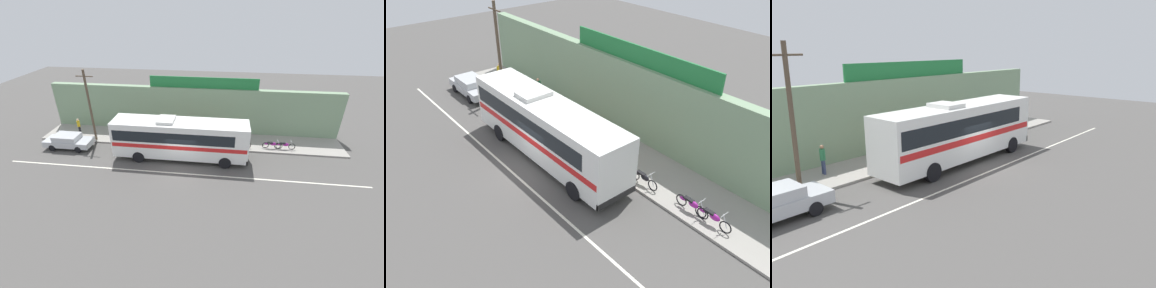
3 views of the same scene
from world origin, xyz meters
TOP-DOWN VIEW (x-y plane):
  - ground_plane at (0.00, 0.00)m, footprint 70.00×70.00m
  - sidewalk_slab at (0.00, 5.20)m, footprint 30.00×3.60m
  - storefront_facade at (0.00, 7.35)m, footprint 30.00×0.70m
  - storefront_billboard at (1.23, 7.35)m, footprint 10.91×0.12m
  - road_center_stripe at (0.00, -0.80)m, footprint 30.00×0.14m
  - intercity_bus at (-0.33, 1.66)m, footprint 11.72×2.66m
  - parked_car at (-11.20, 2.16)m, footprint 4.43×1.86m
  - utility_pole at (-9.27, 3.82)m, footprint 1.60×0.22m
  - motorcycle_blue at (9.28, 4.17)m, footprint 1.94×0.56m
  - motorcycle_red at (5.22, 3.93)m, footprint 1.85×0.56m
  - motorcycle_orange at (8.13, 4.16)m, footprint 1.87×0.56m
  - pedestrian_by_curb at (-7.02, 5.59)m, footprint 0.30×0.48m
  - pedestrian_far_right at (-11.53, 4.88)m, footprint 0.30×0.48m

SIDE VIEW (x-z plane):
  - ground_plane at x=0.00m, z-range 0.00..0.00m
  - road_center_stripe at x=0.00m, z-range 0.00..0.01m
  - sidewalk_slab at x=0.00m, z-range 0.00..0.14m
  - motorcycle_blue at x=9.28m, z-range 0.09..1.04m
  - motorcycle_red at x=5.22m, z-range 0.09..1.04m
  - motorcycle_orange at x=8.13m, z-range 0.09..1.04m
  - parked_car at x=-11.20m, z-range 0.05..1.42m
  - pedestrian_by_curb at x=-7.02m, z-range 0.27..1.92m
  - pedestrian_far_right at x=-11.53m, z-range 0.28..1.98m
  - intercity_bus at x=-0.33m, z-range 0.17..3.96m
  - storefront_facade at x=0.00m, z-range 0.00..4.80m
  - utility_pole at x=-9.27m, z-range 0.27..7.28m
  - storefront_billboard at x=1.23m, z-range 4.80..5.90m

